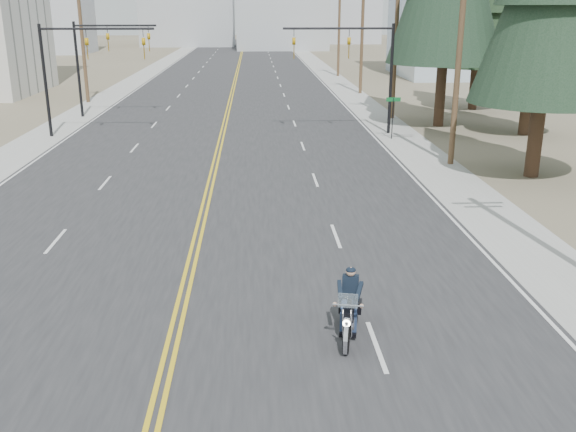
# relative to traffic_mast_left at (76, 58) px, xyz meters

# --- Properties ---
(road) EXTENTS (20.00, 200.00, 0.01)m
(road) POSITION_rel_traffic_mast_left_xyz_m (8.98, 38.00, -4.93)
(road) COLOR #303033
(road) RESTS_ON ground
(sidewalk_left) EXTENTS (3.00, 200.00, 0.01)m
(sidewalk_left) POSITION_rel_traffic_mast_left_xyz_m (-2.52, 38.00, -4.93)
(sidewalk_left) COLOR #A5A5A0
(sidewalk_left) RESTS_ON ground
(sidewalk_right) EXTENTS (3.00, 200.00, 0.01)m
(sidewalk_right) POSITION_rel_traffic_mast_left_xyz_m (20.48, 38.00, -4.93)
(sidewalk_right) COLOR #A5A5A0
(sidewalk_right) RESTS_ON ground
(traffic_mast_left) EXTENTS (7.10, 0.26, 7.00)m
(traffic_mast_left) POSITION_rel_traffic_mast_left_xyz_m (0.00, 0.00, 0.00)
(traffic_mast_left) COLOR black
(traffic_mast_left) RESTS_ON ground
(traffic_mast_right) EXTENTS (7.10, 0.26, 7.00)m
(traffic_mast_right) POSITION_rel_traffic_mast_left_xyz_m (17.95, 0.00, 0.00)
(traffic_mast_right) COLOR black
(traffic_mast_right) RESTS_ON ground
(traffic_mast_far) EXTENTS (6.10, 0.26, 7.00)m
(traffic_mast_far) POSITION_rel_traffic_mast_left_xyz_m (-0.33, 8.00, -0.06)
(traffic_mast_far) COLOR black
(traffic_mast_far) RESTS_ON ground
(street_sign) EXTENTS (0.90, 0.06, 2.62)m
(street_sign) POSITION_rel_traffic_mast_left_xyz_m (19.78, -2.00, -3.13)
(street_sign) COLOR black
(street_sign) RESTS_ON ground
(utility_pole_b) EXTENTS (2.20, 0.30, 11.50)m
(utility_pole_b) POSITION_rel_traffic_mast_left_xyz_m (21.48, -9.00, 1.05)
(utility_pole_b) COLOR brown
(utility_pole_b) RESTS_ON ground
(utility_pole_c) EXTENTS (2.20, 0.30, 11.00)m
(utility_pole_c) POSITION_rel_traffic_mast_left_xyz_m (21.48, 6.00, 0.79)
(utility_pole_c) COLOR brown
(utility_pole_c) RESTS_ON ground
(utility_pole_d) EXTENTS (2.20, 0.30, 11.50)m
(utility_pole_d) POSITION_rel_traffic_mast_left_xyz_m (21.48, 21.00, 1.05)
(utility_pole_d) COLOR brown
(utility_pole_d) RESTS_ON ground
(utility_pole_e) EXTENTS (2.20, 0.30, 11.00)m
(utility_pole_e) POSITION_rel_traffic_mast_left_xyz_m (21.48, 38.00, 0.79)
(utility_pole_e) COLOR brown
(utility_pole_e) RESTS_ON ground
(utility_pole_left) EXTENTS (2.20, 0.30, 10.50)m
(utility_pole_left) POSITION_rel_traffic_mast_left_xyz_m (-3.52, 16.00, 0.54)
(utility_pole_left) COLOR brown
(utility_pole_left) RESTS_ON ground
(haze_bldg_b) EXTENTS (18.00, 14.00, 14.00)m
(haze_bldg_b) POSITION_rel_traffic_mast_left_xyz_m (16.98, 93.00, 2.06)
(haze_bldg_b) COLOR #ADB2B7
(haze_bldg_b) RESTS_ON ground
(haze_bldg_c) EXTENTS (16.00, 12.00, 18.00)m
(haze_bldg_c) POSITION_rel_traffic_mast_left_xyz_m (48.98, 78.00, 4.06)
(haze_bldg_c) COLOR #B7BCC6
(haze_bldg_c) RESTS_ON ground
(haze_bldg_e) EXTENTS (14.00, 14.00, 12.00)m
(haze_bldg_e) POSITION_rel_traffic_mast_left_xyz_m (33.98, 118.00, 1.06)
(haze_bldg_e) COLOR #B7BCC6
(haze_bldg_e) RESTS_ON ground
(motorcyclist) EXTENTS (1.41, 2.40, 1.76)m
(motorcyclist) POSITION_rel_traffic_mast_left_xyz_m (13.36, -27.42, -4.06)
(motorcyclist) COLOR black
(motorcyclist) RESTS_ON ground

